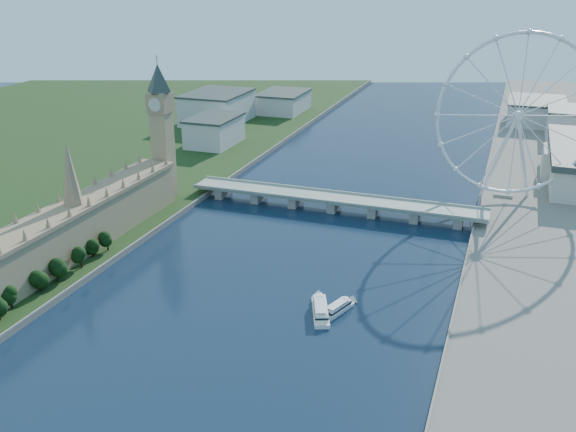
% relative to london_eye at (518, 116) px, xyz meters
% --- Properties ---
extents(parliament_range, '(24.00, 200.00, 70.00)m').
position_rel_london_eye_xyz_m(parliament_range, '(-247.98, -185.08, -49.04)').
color(parliament_range, tan).
rests_on(parliament_range, ground).
extents(big_ben, '(20.02, 20.02, 110.00)m').
position_rel_london_eye_xyz_m(big_ben, '(-247.98, -77.08, -0.95)').
color(big_ben, tan).
rests_on(big_ben, ground).
extents(westminster_bridge, '(220.00, 22.00, 9.50)m').
position_rel_london_eye_xyz_m(westminster_bridge, '(-119.98, -55.08, -60.89)').
color(westminster_bridge, gray).
rests_on(westminster_bridge, ground).
extents(london_eye, '(113.60, 39.12, 124.30)m').
position_rel_london_eye_xyz_m(london_eye, '(0.00, 0.00, 0.00)').
color(london_eye, silver).
rests_on(london_eye, ground).
extents(city_skyline, '(505.00, 280.00, 32.00)m').
position_rel_london_eye_xyz_m(city_skyline, '(-80.75, 205.00, -50.56)').
color(city_skyline, beige).
rests_on(city_skyline, ground).
extents(tour_boat_near, '(18.82, 32.66, 7.05)m').
position_rel_london_eye_xyz_m(tour_boat_near, '(-84.43, -206.30, -67.52)').
color(tour_boat_near, white).
rests_on(tour_boat_near, ground).
extents(tour_boat_far, '(14.87, 26.38, 5.64)m').
position_rel_london_eye_xyz_m(tour_boat_far, '(-76.80, -200.56, -67.52)').
color(tour_boat_far, silver).
rests_on(tour_boat_far, ground).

